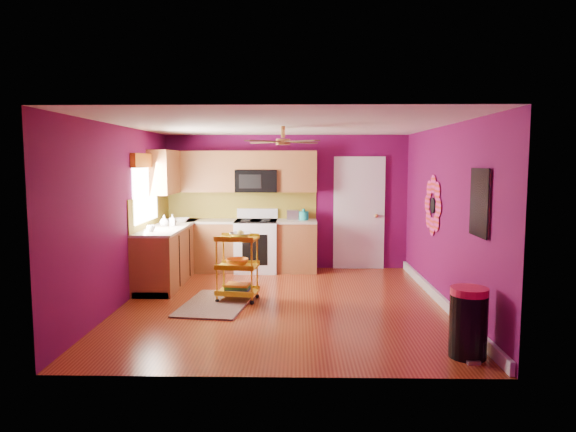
{
  "coord_description": "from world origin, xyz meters",
  "views": [
    {
      "loc": [
        0.22,
        -7.09,
        1.99
      ],
      "look_at": [
        0.07,
        0.4,
        1.21
      ],
      "focal_mm": 32.0,
      "sensor_mm": 36.0,
      "label": 1
    }
  ],
  "objects": [
    {
      "name": "left_window",
      "position": [
        -2.22,
        1.05,
        1.74
      ],
      "size": [
        0.08,
        1.35,
        1.08
      ],
      "color": "white",
      "rests_on": "ground"
    },
    {
      "name": "rolling_cart",
      "position": [
        -0.65,
        0.15,
        0.53
      ],
      "size": [
        0.62,
        0.49,
        1.03
      ],
      "color": "yellow",
      "rests_on": "ground"
    },
    {
      "name": "trash_can",
      "position": [
        1.96,
        -1.96,
        0.36
      ],
      "size": [
        0.4,
        0.42,
        0.73
      ],
      "color": "black",
      "rests_on": "ground"
    },
    {
      "name": "upper_cabinetry",
      "position": [
        -1.24,
        2.17,
        1.8
      ],
      "size": [
        2.8,
        2.3,
        1.26
      ],
      "color": "brown",
      "rests_on": "ground"
    },
    {
      "name": "toaster",
      "position": [
        0.12,
        2.28,
        1.03
      ],
      "size": [
        0.22,
        0.15,
        0.18
      ],
      "primitive_type": "cube",
      "color": "beige",
      "rests_on": "lower_cabinets"
    },
    {
      "name": "room_envelope",
      "position": [
        0.03,
        0.0,
        1.63
      ],
      "size": [
        4.54,
        5.04,
        2.52
      ],
      "color": "#630B47",
      "rests_on": "ground"
    },
    {
      "name": "panel_door",
      "position": [
        1.35,
        2.47,
        1.02
      ],
      "size": [
        0.95,
        0.11,
        2.15
      ],
      "color": "white",
      "rests_on": "ground"
    },
    {
      "name": "electric_range",
      "position": [
        -0.55,
        2.17,
        0.48
      ],
      "size": [
        0.76,
        0.66,
        1.13
      ],
      "color": "white",
      "rests_on": "ground"
    },
    {
      "name": "counter_cup",
      "position": [
        -2.03,
        0.63,
        0.99
      ],
      "size": [
        0.12,
        0.12,
        0.1
      ],
      "primitive_type": "imported",
      "color": "white",
      "rests_on": "lower_cabinets"
    },
    {
      "name": "ceiling_fan",
      "position": [
        0.0,
        0.2,
        2.29
      ],
      "size": [
        1.01,
        1.01,
        0.26
      ],
      "color": "#BF8C3F",
      "rests_on": "ground"
    },
    {
      "name": "right_wall_art",
      "position": [
        2.23,
        -0.34,
        1.44
      ],
      "size": [
        0.04,
        2.74,
        1.04
      ],
      "color": "black",
      "rests_on": "ground"
    },
    {
      "name": "soap_bottle_a",
      "position": [
        -1.87,
        1.33,
        1.04
      ],
      "size": [
        0.09,
        0.09,
        0.2
      ],
      "primitive_type": "imported",
      "color": "#EA3F72",
      "rests_on": "lower_cabinets"
    },
    {
      "name": "shag_rug",
      "position": [
        -0.94,
        -0.07,
        0.01
      ],
      "size": [
        1.03,
        1.5,
        0.02
      ],
      "primitive_type": "cube",
      "rotation": [
        0.0,
        0.0,
        -0.13
      ],
      "color": "black",
      "rests_on": "ground"
    },
    {
      "name": "teal_kettle",
      "position": [
        0.31,
        2.24,
        1.02
      ],
      "size": [
        0.18,
        0.18,
        0.21
      ],
      "color": "teal",
      "rests_on": "lower_cabinets"
    },
    {
      "name": "counter_dish",
      "position": [
        -1.85,
        1.94,
        0.97
      ],
      "size": [
        0.27,
        0.27,
        0.07
      ],
      "primitive_type": "imported",
      "color": "white",
      "rests_on": "lower_cabinets"
    },
    {
      "name": "ground",
      "position": [
        0.0,
        0.0,
        0.0
      ],
      "size": [
        5.0,
        5.0,
        0.0
      ],
      "primitive_type": "plane",
      "color": "maroon",
      "rests_on": "ground"
    },
    {
      "name": "soap_bottle_b",
      "position": [
        -2.0,
        1.28,
        1.03
      ],
      "size": [
        0.14,
        0.14,
        0.19
      ],
      "primitive_type": "imported",
      "color": "white",
      "rests_on": "lower_cabinets"
    },
    {
      "name": "lower_cabinets",
      "position": [
        -1.35,
        1.82,
        0.43
      ],
      "size": [
        2.81,
        2.31,
        0.94
      ],
      "color": "brown",
      "rests_on": "ground"
    }
  ]
}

